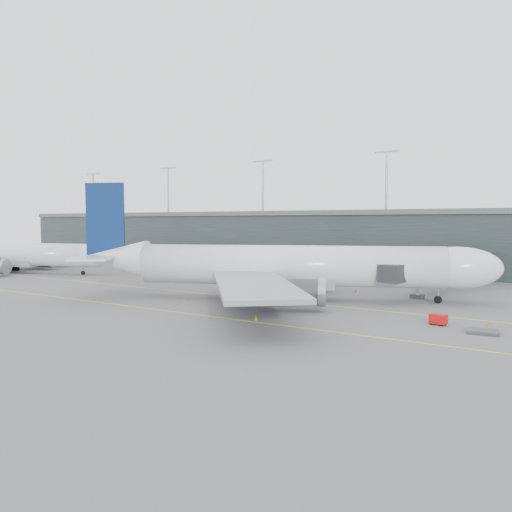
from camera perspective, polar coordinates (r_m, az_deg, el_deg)
The scene contains 18 objects.
ground at distance 84.38m, azimuth 1.28°, elevation -4.52°, with size 320.00×320.00×0.00m, color slate.
taxiline_a at distance 81.00m, azimuth -0.17°, elevation -4.87°, with size 160.00×0.25×0.02m, color yellow.
taxiline_b at distance 68.19m, azimuth -7.40°, elevation -6.58°, with size 160.00×0.25×0.02m, color yellow.
taxiline_lead_main at distance 99.94m, azimuth 9.65°, elevation -3.23°, with size 0.25×60.00×0.02m, color yellow.
taxiline_lead_adj at distance 149.69m, azimuth -19.97°, elevation -1.03°, with size 0.25×60.00×0.02m, color yellow.
terminal at distance 136.65m, azimuth 13.82°, elevation 1.84°, with size 240.00×36.00×29.00m.
main_aircraft at distance 79.42m, azimuth 3.48°, elevation -1.20°, with size 64.53×59.55×18.91m.
jet_bridge at distance 97.26m, azimuth 20.71°, elevation -0.89°, with size 10.40×43.07×6.21m.
second_aircraft at distance 134.66m, azimuth -26.05°, elevation 0.16°, with size 55.13×50.73×15.79m.
gse_cart at distance 64.40m, azimuth 20.10°, elevation -6.77°, with size 2.11×1.54×1.31m.
baggage_dolly at distance 61.75m, azimuth 24.52°, elevation -7.85°, with size 3.28×2.63×0.33m, color #3B3A3F.
uld_a at distance 95.70m, azimuth 1.85°, elevation -3.00°, with size 1.94×1.64×1.60m.
uld_b at distance 94.82m, azimuth 3.58°, elevation -2.95°, with size 2.22×1.81×1.97m.
uld_c at distance 93.74m, azimuth 4.08°, elevation -3.05°, with size 2.55×2.29×1.92m.
cone_nose at distance 65.54m, azimuth 25.05°, elevation -7.04°, with size 0.46×0.46×0.74m, color #EC5A0D.
cone_wing_stbd at distance 63.53m, azimuth 0.00°, elevation -7.00°, with size 0.47×0.47×0.74m, color orange.
cone_wing_port at distance 89.68m, azimuth 11.33°, elevation -3.88°, with size 0.40×0.40×0.64m, color #E93A0C.
cone_tail at distance 79.12m, azimuth -8.07°, elevation -4.88°, with size 0.42×0.42×0.67m, color #E24B0C.
Camera 1 is at (42.63, -71.74, 12.50)m, focal length 35.00 mm.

